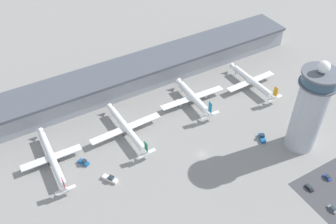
{
  "coord_description": "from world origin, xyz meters",
  "views": [
    {
      "loc": [
        -79.56,
        -102.22,
        141.54
      ],
      "look_at": [
        -4.91,
        26.13,
        10.77
      ],
      "focal_mm": 40.0,
      "sensor_mm": 36.0,
      "label": 1
    }
  ],
  "objects_px": {
    "car_grey_coupe": "(327,177)",
    "service_truck_fuel": "(110,179)",
    "airplane_gate_bravo": "(127,128)",
    "airplane_gate_charlie": "(193,98)",
    "service_truck_catering": "(84,162)",
    "service_truck_baggage": "(262,138)",
    "car_red_hatchback": "(332,209)",
    "car_black_suv": "(309,188)",
    "airplane_gate_alpha": "(52,158)",
    "control_tower": "(310,109)",
    "airplane_gate_delta": "(252,81)"
  },
  "relations": [
    {
      "from": "airplane_gate_charlie",
      "to": "service_truck_catering",
      "type": "bearing_deg",
      "value": -170.71
    },
    {
      "from": "airplane_gate_bravo",
      "to": "service_truck_baggage",
      "type": "bearing_deg",
      "value": -33.15
    },
    {
      "from": "control_tower",
      "to": "service_truck_baggage",
      "type": "bearing_deg",
      "value": 139.03
    },
    {
      "from": "airplane_gate_alpha",
      "to": "car_grey_coupe",
      "type": "relative_size",
      "value": 11.02
    },
    {
      "from": "car_black_suv",
      "to": "control_tower",
      "type": "bearing_deg",
      "value": 54.66
    },
    {
      "from": "airplane_gate_alpha",
      "to": "car_grey_coupe",
      "type": "bearing_deg",
      "value": -34.13
    },
    {
      "from": "car_grey_coupe",
      "to": "airplane_gate_alpha",
      "type": "bearing_deg",
      "value": 145.87
    },
    {
      "from": "airplane_gate_charlie",
      "to": "airplane_gate_alpha",
      "type": "bearing_deg",
      "value": -177.23
    },
    {
      "from": "airplane_gate_alpha",
      "to": "car_grey_coupe",
      "type": "distance_m",
      "value": 132.95
    },
    {
      "from": "control_tower",
      "to": "airplane_gate_charlie",
      "type": "distance_m",
      "value": 65.74
    },
    {
      "from": "airplane_gate_charlie",
      "to": "car_red_hatchback",
      "type": "bearing_deg",
      "value": -81.88
    },
    {
      "from": "airplane_gate_charlie",
      "to": "airplane_gate_delta",
      "type": "distance_m",
      "value": 40.25
    },
    {
      "from": "service_truck_catering",
      "to": "car_grey_coupe",
      "type": "height_order",
      "value": "service_truck_catering"
    },
    {
      "from": "airplane_gate_bravo",
      "to": "control_tower",
      "type": "bearing_deg",
      "value": -34.77
    },
    {
      "from": "service_truck_baggage",
      "to": "car_grey_coupe",
      "type": "bearing_deg",
      "value": -75.11
    },
    {
      "from": "airplane_gate_bravo",
      "to": "airplane_gate_delta",
      "type": "distance_m",
      "value": 84.47
    },
    {
      "from": "service_truck_catering",
      "to": "service_truck_baggage",
      "type": "bearing_deg",
      "value": -19.61
    },
    {
      "from": "airplane_gate_alpha",
      "to": "car_black_suv",
      "type": "height_order",
      "value": "airplane_gate_alpha"
    },
    {
      "from": "airplane_gate_alpha",
      "to": "airplane_gate_charlie",
      "type": "relative_size",
      "value": 1.11
    },
    {
      "from": "airplane_gate_bravo",
      "to": "airplane_gate_charlie",
      "type": "bearing_deg",
      "value": 4.89
    },
    {
      "from": "airplane_gate_delta",
      "to": "service_truck_fuel",
      "type": "bearing_deg",
      "value": -167.58
    },
    {
      "from": "airplane_gate_bravo",
      "to": "service_truck_baggage",
      "type": "xyz_separation_m",
      "value": [
        59.95,
        -39.16,
        -3.25
      ]
    },
    {
      "from": "car_black_suv",
      "to": "car_grey_coupe",
      "type": "height_order",
      "value": "car_grey_coupe"
    },
    {
      "from": "car_black_suv",
      "to": "car_grey_coupe",
      "type": "distance_m",
      "value": 11.99
    },
    {
      "from": "service_truck_catering",
      "to": "car_black_suv",
      "type": "xyz_separation_m",
      "value": [
        85.01,
        -66.98,
        -0.43
      ]
    },
    {
      "from": "airplane_gate_alpha",
      "to": "service_truck_baggage",
      "type": "relative_size",
      "value": 6.66
    },
    {
      "from": "car_grey_coupe",
      "to": "car_black_suv",
      "type": "bearing_deg",
      "value": -179.64
    },
    {
      "from": "car_grey_coupe",
      "to": "car_red_hatchback",
      "type": "bearing_deg",
      "value": -131.09
    },
    {
      "from": "car_grey_coupe",
      "to": "service_truck_fuel",
      "type": "bearing_deg",
      "value": 150.44
    },
    {
      "from": "service_truck_fuel",
      "to": "airplane_gate_bravo",
      "type": "bearing_deg",
      "value": 49.65
    },
    {
      "from": "control_tower",
      "to": "airplane_gate_delta",
      "type": "relative_size",
      "value": 1.26
    },
    {
      "from": "airplane_gate_alpha",
      "to": "airplane_gate_bravo",
      "type": "relative_size",
      "value": 1.03
    },
    {
      "from": "service_truck_catering",
      "to": "car_red_hatchback",
      "type": "xyz_separation_m",
      "value": [
        85.2,
        -80.44,
        -0.43
      ]
    },
    {
      "from": "control_tower",
      "to": "airplane_gate_delta",
      "type": "xyz_separation_m",
      "value": [
        10.34,
        50.59,
        -19.87
      ]
    },
    {
      "from": "airplane_gate_delta",
      "to": "service_truck_catering",
      "type": "bearing_deg",
      "value": -176.37
    },
    {
      "from": "car_red_hatchback",
      "to": "car_black_suv",
      "type": "bearing_deg",
      "value": 90.79
    },
    {
      "from": "control_tower",
      "to": "car_red_hatchback",
      "type": "height_order",
      "value": "control_tower"
    },
    {
      "from": "service_truck_fuel",
      "to": "service_truck_baggage",
      "type": "relative_size",
      "value": 1.16
    },
    {
      "from": "airplane_gate_charlie",
      "to": "car_grey_coupe",
      "type": "xyz_separation_m",
      "value": [
        24.96,
        -78.7,
        -3.75
      ]
    },
    {
      "from": "service_truck_fuel",
      "to": "service_truck_catering",
      "type": "bearing_deg",
      "value": 114.26
    },
    {
      "from": "service_truck_fuel",
      "to": "service_truck_baggage",
      "type": "height_order",
      "value": "service_truck_baggage"
    },
    {
      "from": "airplane_gate_charlie",
      "to": "car_red_hatchback",
      "type": "xyz_separation_m",
      "value": [
        13.16,
        -92.23,
        -3.8
      ]
    },
    {
      "from": "service_truck_catering",
      "to": "car_red_hatchback",
      "type": "relative_size",
      "value": 1.28
    },
    {
      "from": "airplane_gate_bravo",
      "to": "airplane_gate_charlie",
      "type": "height_order",
      "value": "airplane_gate_charlie"
    },
    {
      "from": "airplane_gate_delta",
      "to": "car_black_suv",
      "type": "xyz_separation_m",
      "value": [
        -27.0,
        -74.09,
        -3.64
      ]
    },
    {
      "from": "control_tower",
      "to": "airplane_gate_charlie",
      "type": "xyz_separation_m",
      "value": [
        -29.63,
        55.27,
        -19.72
      ]
    },
    {
      "from": "airplane_gate_bravo",
      "to": "car_red_hatchback",
      "type": "bearing_deg",
      "value": -56.9
    },
    {
      "from": "service_truck_catering",
      "to": "car_grey_coupe",
      "type": "xyz_separation_m",
      "value": [
        97.0,
        -66.91,
        -0.38
      ]
    },
    {
      "from": "service_truck_catering",
      "to": "service_truck_baggage",
      "type": "relative_size",
      "value": 0.87
    },
    {
      "from": "control_tower",
      "to": "airplane_gate_alpha",
      "type": "xyz_separation_m",
      "value": [
        -114.69,
        51.15,
        -20.15
      ]
    }
  ]
}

